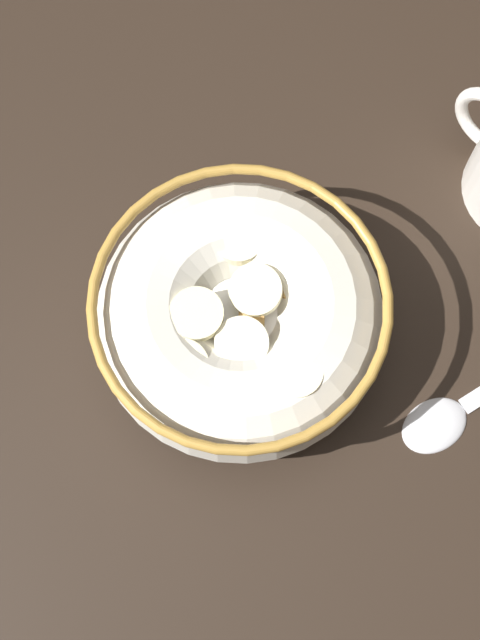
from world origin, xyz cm
name	(u,v)px	position (x,y,z in cm)	size (l,w,h in cm)	color
ground_plane	(240,340)	(0.00, 0.00, -1.00)	(98.95, 98.95, 2.00)	black
cereal_bowl	(240,317)	(0.00, 0.00, 3.48)	(16.75, 16.75, 6.43)	silver
spoon	(468,404)	(-12.90, -5.82, 0.34)	(6.33, 15.78, 0.80)	silver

